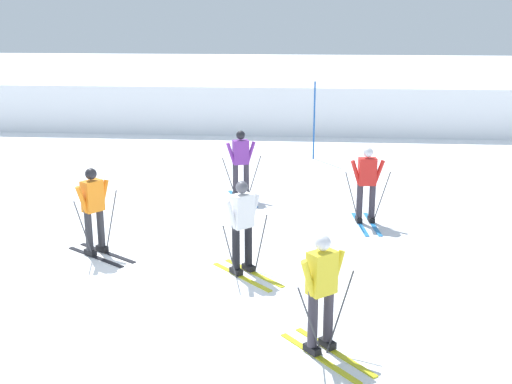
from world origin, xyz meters
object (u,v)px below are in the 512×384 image
skier_red (367,183)px  skier_yellow (322,290)px  trail_marker_pole (314,121)px  skier_orange (94,209)px  skier_purple (241,162)px  skier_white (242,225)px

skier_red → skier_yellow: same height
skier_red → trail_marker_pole: bearing=100.1°
skier_orange → trail_marker_pole: size_ratio=0.70×
skier_yellow → skier_purple: size_ratio=1.00×
skier_purple → trail_marker_pole: (1.83, 4.60, 0.31)m
skier_purple → trail_marker_pole: bearing=68.4°
skier_white → skier_yellow: bearing=-63.0°
skier_red → skier_orange: bearing=-156.1°
skier_yellow → skier_purple: 7.73m
skier_red → skier_white: bearing=-128.2°
skier_orange → skier_purple: same height
skier_orange → skier_purple: (2.39, 4.12, -0.00)m
trail_marker_pole → skier_orange: bearing=-115.8°
skier_red → skier_yellow: (-1.07, -5.75, -0.00)m
skier_orange → skier_white: size_ratio=1.00×
skier_yellow → trail_marker_pole: bearing=90.3°
skier_white → trail_marker_pole: size_ratio=0.70×
skier_red → skier_orange: size_ratio=1.00×
skier_orange → skier_purple: 4.76m
skier_red → skier_orange: 5.85m
skier_yellow → skier_white: size_ratio=1.00×
skier_red → trail_marker_pole: size_ratio=0.70×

